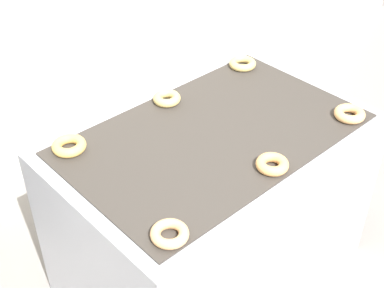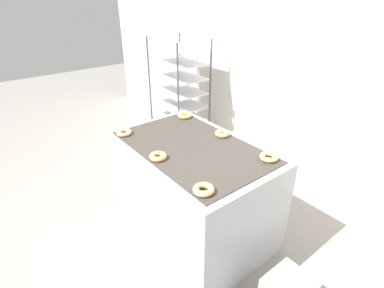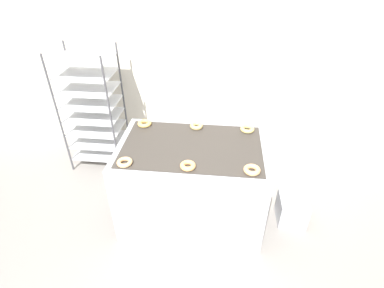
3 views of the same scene
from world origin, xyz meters
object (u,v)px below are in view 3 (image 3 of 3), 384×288
(donut_near_right, at_px, (252,170))
(donut_far_right, at_px, (247,129))
(fryer_machine, at_px, (192,182))
(glaze_bin, at_px, (292,209))
(donut_far_left, at_px, (145,123))
(baking_rack_cart, at_px, (93,109))
(donut_near_center, at_px, (188,166))
(donut_far_center, at_px, (196,126))
(donut_near_left, at_px, (125,162))

(donut_near_right, distance_m, donut_far_right, 0.68)
(fryer_machine, xyz_separation_m, glaze_bin, (1.09, 0.02, -0.31))
(fryer_machine, relative_size, glaze_bin, 4.59)
(donut_far_right, bearing_deg, donut_far_left, -179.89)
(baking_rack_cart, bearing_deg, donut_near_center, -41.37)
(baking_rack_cart, height_order, glaze_bin, baking_rack_cart)
(donut_near_center, bearing_deg, baking_rack_cart, 138.63)
(glaze_bin, xyz_separation_m, donut_far_center, (-1.08, 0.33, 0.79))
(donut_near_left, height_order, donut_near_center, donut_near_center)
(fryer_machine, relative_size, donut_far_center, 10.78)
(donut_near_right, bearing_deg, fryer_machine, 148.47)
(fryer_machine, height_order, glaze_bin, fryer_machine)
(donut_near_center, xyz_separation_m, donut_far_right, (0.54, 0.68, -0.00))
(donut_far_center, bearing_deg, donut_far_right, -0.60)
(donut_near_left, bearing_deg, fryer_machine, 31.61)
(donut_near_left, height_order, donut_near_right, donut_near_right)
(fryer_machine, height_order, baking_rack_cart, baking_rack_cart)
(donut_near_left, distance_m, donut_far_right, 1.31)
(fryer_machine, bearing_deg, baking_rack_cart, 147.72)
(donut_near_center, bearing_deg, donut_near_left, -179.14)
(donut_far_left, relative_size, donut_far_right, 1.02)
(glaze_bin, relative_size, donut_far_center, 2.35)
(donut_far_center, relative_size, donut_far_right, 0.93)
(fryer_machine, xyz_separation_m, baking_rack_cart, (-1.36, 0.86, 0.34))
(donut_near_left, bearing_deg, donut_far_center, 50.21)
(donut_near_right, bearing_deg, glaze_bin, 33.46)
(baking_rack_cart, relative_size, donut_far_center, 11.66)
(baking_rack_cart, relative_size, donut_far_left, 10.58)
(donut_near_right, xyz_separation_m, donut_far_right, (-0.01, 0.68, -0.00))
(donut_near_center, height_order, donut_far_left, same)
(donut_near_center, relative_size, donut_far_left, 0.93)
(donut_near_left, bearing_deg, donut_near_right, 0.44)
(donut_far_left, height_order, donut_far_center, same)
(donut_near_left, relative_size, donut_far_right, 0.96)
(fryer_machine, distance_m, donut_far_left, 0.81)
(baking_rack_cart, xyz_separation_m, donut_far_center, (1.37, -0.51, 0.14))
(donut_near_left, xyz_separation_m, donut_far_center, (0.58, 0.69, 0.00))
(donut_near_center, bearing_deg, donut_near_right, 0.00)
(donut_far_left, bearing_deg, glaze_bin, -11.03)
(baking_rack_cart, height_order, donut_far_right, baking_rack_cart)
(donut_near_center, xyz_separation_m, donut_near_right, (0.55, 0.00, 0.00))
(donut_near_center, bearing_deg, donut_far_right, 51.26)
(donut_far_right, bearing_deg, donut_near_center, -128.74)
(donut_far_center, bearing_deg, donut_near_right, -51.56)
(fryer_machine, xyz_separation_m, donut_near_center, (0.00, -0.34, 0.48))
(baking_rack_cart, height_order, donut_far_left, baking_rack_cart)
(baking_rack_cart, distance_m, donut_near_left, 1.45)
(fryer_machine, relative_size, donut_far_left, 9.78)
(donut_far_center, bearing_deg, donut_near_left, -129.79)
(baking_rack_cart, bearing_deg, donut_near_left, -56.71)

